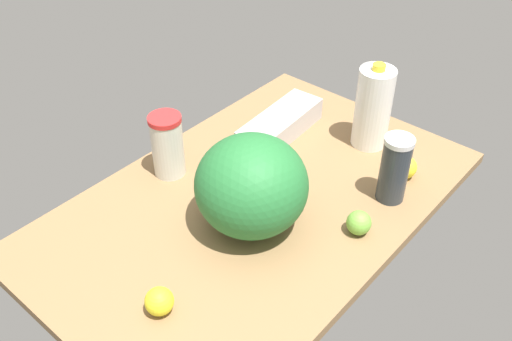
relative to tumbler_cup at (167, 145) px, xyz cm
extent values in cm
cube|color=olive|center=(6.80, -26.41, -10.85)|extent=(120.00, 76.00, 3.00)
cylinder|color=silver|center=(0.00, 0.00, -0.74)|extent=(8.88, 8.88, 17.22)
cylinder|color=red|center=(0.00, 0.00, 8.57)|extent=(9.15, 9.15, 1.40)
cylinder|color=white|center=(49.26, -34.98, 3.05)|extent=(10.61, 10.61, 24.79)
cylinder|color=yellow|center=(49.26, -34.98, 16.34)|extent=(3.71, 3.71, 1.80)
ellipsoid|color=#256F33|center=(-0.91, -31.61, 3.28)|extent=(27.95, 27.95, 25.25)
cylinder|color=#2C333A|center=(31.17, -52.99, -0.39)|extent=(7.55, 7.55, 17.92)
cylinder|color=silver|center=(31.17, -52.99, 9.26)|extent=(7.77, 7.77, 1.40)
cube|color=beige|center=(34.99, -11.88, -5.74)|extent=(32.48, 13.10, 7.22)
sphere|color=yellow|center=(-34.66, -34.73, -6.15)|extent=(6.41, 6.41, 6.41)
sphere|color=#6EAF3D|center=(14.19, -53.86, -6.20)|extent=(6.30, 6.30, 6.30)
sphere|color=yellow|center=(41.60, -51.40, -6.06)|extent=(6.58, 6.58, 6.58)
camera|label=1|loc=(-80.66, -101.93, 91.66)|focal=40.00mm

